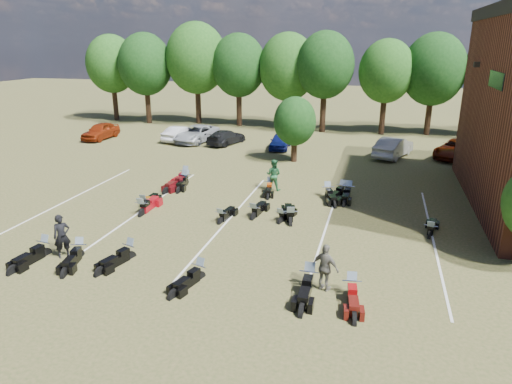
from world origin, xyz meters
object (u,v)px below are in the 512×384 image
(person_grey, at_px, (325,268))
(motorcycle_0, at_px, (80,257))
(person_green, at_px, (274,175))
(motorcycle_14, at_px, (184,185))
(motorcycle_7, at_px, (142,215))
(motorcycle_3, at_px, (200,279))
(car_0, at_px, (101,131))
(car_4, at_px, (280,141))
(person_black, at_px, (62,236))

(person_grey, relative_size, motorcycle_0, 0.82)
(person_green, relative_size, person_grey, 1.06)
(person_grey, distance_m, motorcycle_14, 14.81)
(motorcycle_7, bearing_deg, motorcycle_14, -91.33)
(motorcycle_3, bearing_deg, person_green, 104.17)
(motorcycle_0, relative_size, motorcycle_14, 0.89)
(car_0, relative_size, person_green, 2.29)
(car_4, relative_size, motorcycle_0, 1.74)
(car_0, distance_m, car_4, 17.19)
(person_green, bearing_deg, person_grey, 117.11)
(motorcycle_7, bearing_deg, motorcycle_3, 133.25)
(person_grey, distance_m, motorcycle_3, 4.90)
(car_0, height_order, person_grey, person_grey)
(car_0, xyz_separation_m, person_grey, (23.79, -22.01, 0.16))
(person_green, distance_m, motorcycle_3, 11.72)
(person_black, relative_size, person_grey, 1.04)
(motorcycle_7, bearing_deg, car_4, -103.37)
(person_black, bearing_deg, motorcycle_14, 38.01)
(person_green, bearing_deg, car_0, -24.42)
(person_green, distance_m, motorcycle_0, 12.75)
(car_4, height_order, person_green, person_green)
(car_0, relative_size, motorcycle_3, 2.07)
(car_4, height_order, person_black, person_black)
(car_0, distance_m, person_grey, 32.41)
(car_0, bearing_deg, motorcycle_7, -50.84)
(person_green, height_order, motorcycle_7, person_green)
(car_4, height_order, motorcycle_7, car_4)
(motorcycle_0, height_order, motorcycle_3, motorcycle_0)
(person_black, height_order, person_grey, person_black)
(motorcycle_3, xyz_separation_m, motorcycle_14, (-5.53, 11.06, 0.00))
(car_0, height_order, motorcycle_0, car_0)
(car_0, relative_size, motorcycle_0, 2.00)
(car_0, bearing_deg, motorcycle_14, -39.75)
(person_grey, height_order, motorcycle_7, person_grey)
(car_0, xyz_separation_m, car_4, (17.18, 0.48, -0.10))
(person_grey, height_order, motorcycle_0, person_grey)
(car_4, bearing_deg, motorcycle_7, -105.70)
(car_4, xyz_separation_m, person_green, (2.04, -11.29, 0.31))
(car_0, xyz_separation_m, motorcycle_14, (13.47, -11.42, -0.76))
(person_black, distance_m, motorcycle_14, 10.83)
(person_green, height_order, motorcycle_3, person_green)
(car_4, height_order, motorcycle_14, car_4)
(person_green, bearing_deg, car_4, -74.82)
(person_green, xyz_separation_m, motorcycle_3, (-0.22, -11.68, -0.97))
(car_4, bearing_deg, motorcycle_0, -103.25)
(motorcycle_3, bearing_deg, car_4, 109.79)
(car_4, xyz_separation_m, motorcycle_7, (-3.71, -17.36, -0.66))
(person_grey, xyz_separation_m, motorcycle_14, (-10.32, 10.58, -0.91))
(motorcycle_0, bearing_deg, motorcycle_3, -18.27)
(car_0, height_order, motorcycle_3, car_0)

